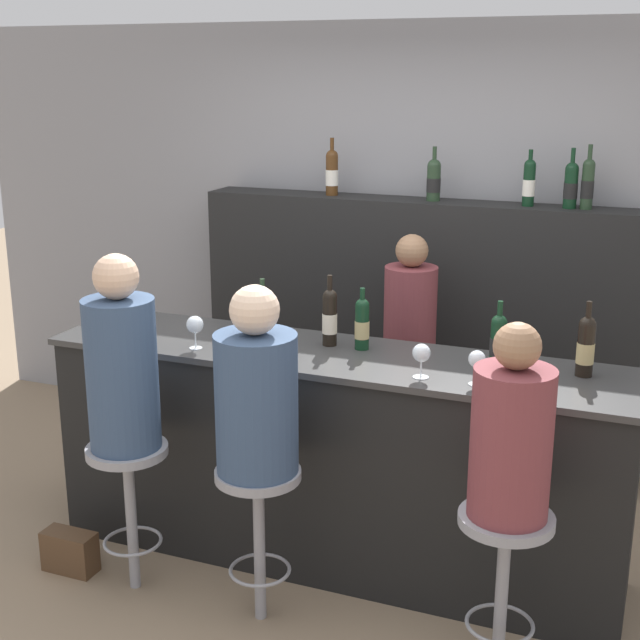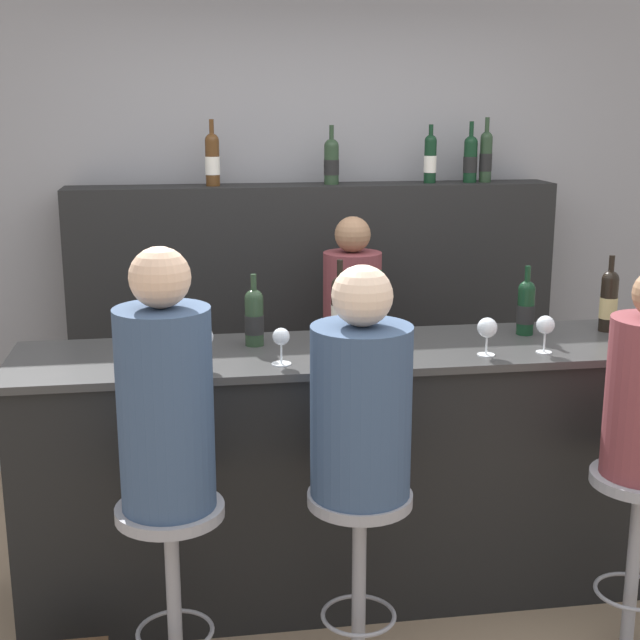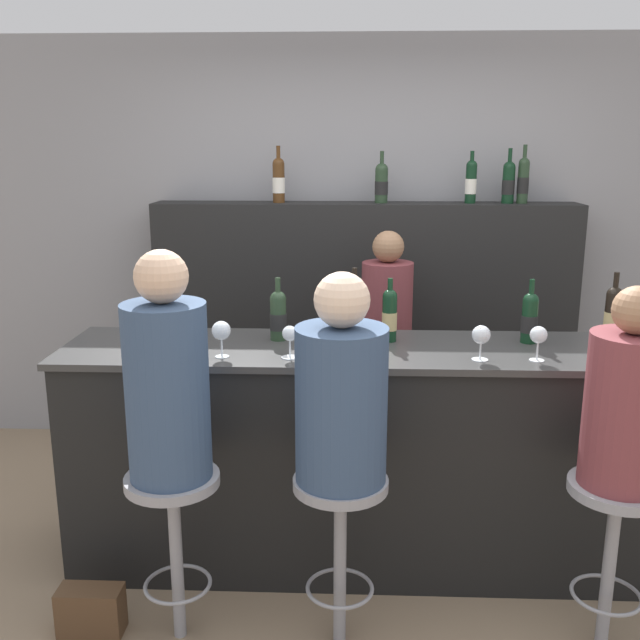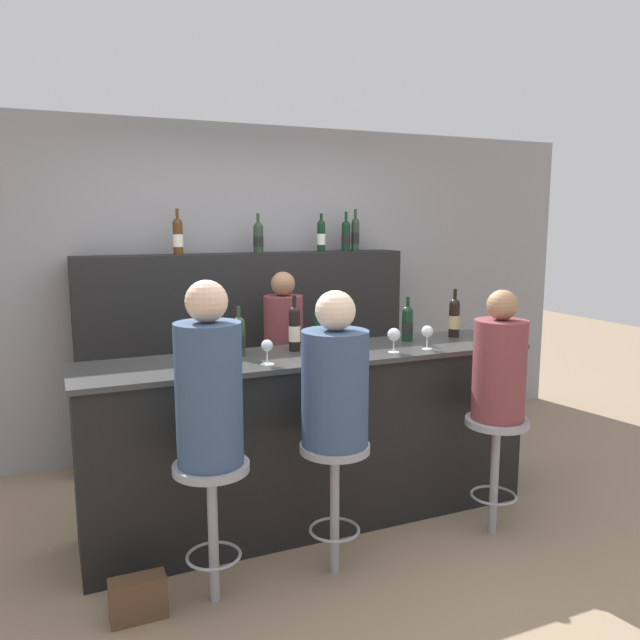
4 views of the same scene
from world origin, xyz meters
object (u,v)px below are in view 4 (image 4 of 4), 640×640
(wine_glass_1, at_px, (267,347))
(handbag, at_px, (138,598))
(wine_bottle_backbar_1, at_px, (258,237))
(bar_stool_middle, at_px, (335,473))
(wine_bottle_counter_0, at_px, (239,336))
(wine_bottle_counter_4, at_px, (454,317))
(guest_seated_right, at_px, (500,364))
(wine_bottle_counter_2, at_px, (319,329))
(wine_glass_2, at_px, (394,335))
(bar_stool_right, at_px, (496,444))
(wine_bottle_backbar_4, at_px, (355,234))
(bar_stool_left, at_px, (212,494))
(guest_seated_left, at_px, (209,385))
(wine_bottle_backbar_0, at_px, (178,236))
(wine_glass_0, at_px, (215,349))
(wine_bottle_backbar_2, at_px, (321,235))
(wine_bottle_counter_1, at_px, (294,328))
(guest_seated_middle, at_px, (335,380))
(wine_bottle_counter_3, at_px, (407,323))
(wine_bottle_backbar_3, at_px, (346,236))
(wine_glass_3, at_px, (427,332))

(wine_glass_1, height_order, handbag, wine_glass_1)
(wine_bottle_backbar_1, bearing_deg, bar_stool_middle, -96.50)
(wine_bottle_counter_0, relative_size, wine_bottle_backbar_1, 0.95)
(wine_bottle_counter_4, height_order, guest_seated_right, guest_seated_right)
(wine_bottle_counter_2, bearing_deg, wine_glass_2, -37.97)
(bar_stool_right, bearing_deg, wine_bottle_counter_2, 139.97)
(wine_bottle_backbar_4, relative_size, bar_stool_middle, 0.49)
(wine_bottle_backbar_4, distance_m, guest_seated_right, 2.02)
(wine_bottle_backbar_4, distance_m, bar_stool_left, 2.81)
(wine_glass_2, height_order, bar_stool_left, wine_glass_2)
(wine_bottle_counter_0, bearing_deg, wine_glass_2, -18.05)
(wine_glass_2, height_order, guest_seated_left, guest_seated_left)
(wine_bottle_backbar_0, xyz_separation_m, wine_bottle_backbar_1, (0.62, -0.00, -0.02))
(wine_glass_0, distance_m, handbag, 1.25)
(wine_glass_1, bearing_deg, wine_bottle_counter_4, 11.23)
(wine_bottle_backbar_2, height_order, bar_stool_right, wine_bottle_backbar_2)
(wine_bottle_counter_1, xyz_separation_m, guest_seated_middle, (-0.05, -0.70, -0.15))
(wine_glass_1, relative_size, bar_stool_right, 0.20)
(wine_bottle_backbar_0, bearing_deg, bar_stool_middle, -77.90)
(wine_bottle_counter_4, height_order, wine_glass_2, wine_bottle_counter_4)
(wine_bottle_counter_0, bearing_deg, bar_stool_right, -27.44)
(wine_bottle_counter_3, relative_size, wine_bottle_backbar_0, 0.87)
(wine_bottle_backbar_3, bearing_deg, wine_bottle_backbar_4, 0.00)
(wine_bottle_counter_1, bearing_deg, wine_bottle_counter_0, 180.00)
(wine_bottle_counter_4, bearing_deg, bar_stool_left, -159.56)
(wine_bottle_backbar_0, height_order, wine_glass_1, wine_bottle_backbar_0)
(wine_bottle_counter_1, xyz_separation_m, wine_bottle_backbar_3, (0.92, 1.20, 0.52))
(wine_bottle_backbar_1, xyz_separation_m, wine_glass_1, (-0.44, -1.48, -0.56))
(bar_stool_middle, bearing_deg, wine_bottle_counter_4, 29.71)
(wine_bottle_counter_0, height_order, wine_bottle_backbar_4, wine_bottle_backbar_4)
(bar_stool_left, relative_size, bar_stool_right, 1.00)
(wine_bottle_counter_0, height_order, handbag, wine_bottle_counter_0)
(wine_bottle_counter_0, xyz_separation_m, wine_bottle_backbar_1, (0.52, 1.20, 0.54))
(wine_glass_1, xyz_separation_m, guest_seated_right, (1.26, -0.41, -0.13))
(bar_stool_middle, bearing_deg, guest_seated_left, -180.00)
(guest_seated_middle, bearing_deg, wine_bottle_backbar_4, 60.74)
(guest_seated_right, bearing_deg, wine_bottle_backbar_1, 113.51)
(wine_bottle_backbar_2, xyz_separation_m, bar_stool_left, (-1.40, -1.89, -1.18))
(wine_glass_0, bearing_deg, wine_glass_1, 0.00)
(wine_bottle_backbar_1, relative_size, handbag, 1.18)
(wine_bottle_counter_3, distance_m, bar_stool_middle, 1.26)
(wine_glass_3, xyz_separation_m, guest_seated_right, (0.22, -0.41, -0.14))
(wine_bottle_counter_3, height_order, bar_stool_middle, wine_bottle_counter_3)
(wine_bottle_counter_3, xyz_separation_m, wine_bottle_backbar_2, (-0.10, 1.20, 0.55))
(wine_glass_2, xyz_separation_m, handbag, (-1.59, -0.41, -1.06))
(wine_bottle_counter_2, xyz_separation_m, guest_seated_middle, (-0.21, -0.70, -0.14))
(wine_bottle_counter_0, relative_size, wine_glass_0, 1.85)
(wine_bottle_backbar_0, relative_size, wine_bottle_backbar_3, 1.04)
(wine_bottle_backbar_0, relative_size, guest_seated_left, 0.39)
(wine_bottle_backbar_1, height_order, guest_seated_right, wine_bottle_backbar_1)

